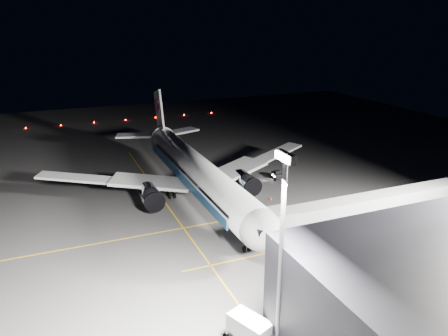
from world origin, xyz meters
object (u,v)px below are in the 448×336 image
at_px(baggage_tug, 277,175).
at_px(safety_cone_b, 239,191).
at_px(safety_cone_a, 271,198).
at_px(floodlight_mast_south, 282,243).
at_px(service_truck, 254,333).
at_px(safety_cone_c, 233,193).
at_px(airliner, 196,171).
at_px(jet_bridge, 360,206).

height_order(baggage_tug, safety_cone_b, baggage_tug).
bearing_deg(baggage_tug, safety_cone_a, -29.42).
relative_size(floodlight_mast_south, service_truck, 3.34).
xyz_separation_m(floodlight_mast_south, safety_cone_c, (-40.06, 12.91, -12.09)).
distance_m(airliner, service_truck, 39.73).
bearing_deg(safety_cone_a, service_truck, -30.87).
height_order(jet_bridge, baggage_tug, jet_bridge).
bearing_deg(airliner, safety_cone_b, 84.38).
bearing_deg(safety_cone_b, safety_cone_a, 36.70).
height_order(jet_bridge, safety_cone_c, jet_bridge).
relative_size(jet_bridge, floodlight_mast_south, 1.66).
height_order(safety_cone_a, safety_cone_b, safety_cone_b).
relative_size(safety_cone_a, safety_cone_c, 1.04).
bearing_deg(floodlight_mast_south, jet_bridge, 126.79).
height_order(airliner, floodlight_mast_south, floodlight_mast_south).
xyz_separation_m(airliner, jet_bridge, (23.08, 18.06, -0.58)).
xyz_separation_m(safety_cone_b, safety_cone_c, (0.20, -1.32, -0.06)).
height_order(floodlight_mast_south, safety_cone_c, floodlight_mast_south).
bearing_deg(safety_cone_b, floodlight_mast_south, -19.47).
relative_size(service_truck, safety_cone_c, 11.10).
distance_m(service_truck, safety_cone_a, 38.18).
distance_m(floodlight_mast_south, safety_cone_b, 44.37).
relative_size(jet_bridge, safety_cone_c, 61.56).
height_order(service_truck, safety_cone_c, service_truck).
xyz_separation_m(airliner, floodlight_mast_south, (41.08, -6.01, 7.21)).
bearing_deg(baggage_tug, safety_cone_c, -65.16).
bearing_deg(baggage_tug, service_truck, -26.18).
xyz_separation_m(jet_bridge, service_truck, (15.80, -25.46, -3.00)).
distance_m(jet_bridge, floodlight_mast_south, 31.05).
bearing_deg(floodlight_mast_south, safety_cone_c, 162.14).
relative_size(floodlight_mast_south, safety_cone_b, 30.14).
height_order(jet_bridge, safety_cone_b, jet_bridge).
bearing_deg(safety_cone_c, safety_cone_a, 45.97).
bearing_deg(floodlight_mast_south, airliner, 171.67).
bearing_deg(baggage_tug, airliner, -75.00).
bearing_deg(jet_bridge, safety_cone_b, -156.16).
distance_m(jet_bridge, safety_cone_a, 18.45).
xyz_separation_m(service_truck, safety_cone_a, (-32.76, 19.58, -1.29)).
xyz_separation_m(floodlight_mast_south, safety_cone_b, (-40.27, 14.23, -12.03)).
height_order(baggage_tug, safety_cone_c, baggage_tug).
relative_size(baggage_tug, safety_cone_b, 3.95).
bearing_deg(jet_bridge, airliner, -141.96).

